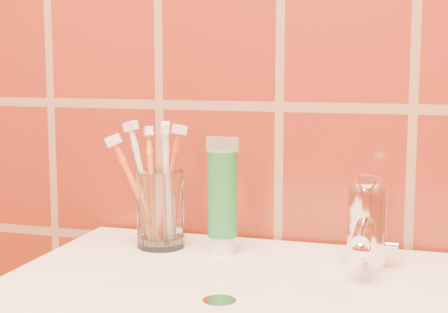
% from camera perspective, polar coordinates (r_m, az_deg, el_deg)
% --- Properties ---
extents(glass_tumbler, '(0.08, 0.08, 0.11)m').
position_cam_1_polar(glass_tumbler, '(0.95, -5.28, -4.37)').
color(glass_tumbler, white).
rests_on(glass_tumbler, pedestal_sink).
extents(toothpaste_tube, '(0.04, 0.04, 0.16)m').
position_cam_1_polar(toothpaste_tube, '(0.92, -0.13, -3.56)').
color(toothpaste_tube, white).
rests_on(toothpaste_tube, pedestal_sink).
extents(faucet, '(0.05, 0.11, 0.12)m').
position_cam_1_polar(faucet, '(0.87, 11.76, -5.02)').
color(faucet, white).
rests_on(faucet, pedestal_sink).
extents(toothbrush_0, '(0.09, 0.08, 0.18)m').
position_cam_1_polar(toothbrush_0, '(0.96, -4.55, -2.43)').
color(toothbrush_0, '#C55022').
rests_on(toothbrush_0, glass_tumbler).
extents(toothbrush_1, '(0.13, 0.11, 0.17)m').
position_cam_1_polar(toothbrush_1, '(0.94, -7.20, -3.02)').
color(toothbrush_1, orange).
rests_on(toothbrush_1, glass_tumbler).
extents(toothbrush_2, '(0.09, 0.11, 0.18)m').
position_cam_1_polar(toothbrush_2, '(0.96, -6.03, -2.52)').
color(toothbrush_2, orange).
rests_on(toothbrush_2, glass_tumbler).
extents(toothbrush_3, '(0.06, 0.08, 0.19)m').
position_cam_1_polar(toothbrush_3, '(0.93, -4.80, -2.50)').
color(toothbrush_3, white).
rests_on(toothbrush_3, glass_tumbler).
extents(toothbrush_4, '(0.11, 0.09, 0.18)m').
position_cam_1_polar(toothbrush_4, '(0.96, -6.69, -2.36)').
color(toothbrush_4, white).
rests_on(toothbrush_4, glass_tumbler).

